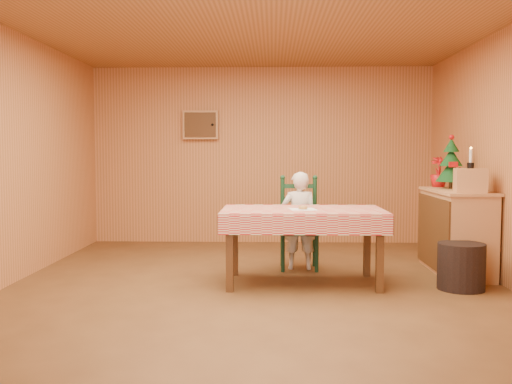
# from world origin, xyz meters

# --- Properties ---
(ground) EXTENTS (6.00, 6.00, 0.00)m
(ground) POSITION_xyz_m (0.00, 0.00, 0.00)
(ground) COLOR brown
(ground) RESTS_ON ground
(cabin_walls) EXTENTS (5.10, 6.05, 2.65)m
(cabin_walls) POSITION_xyz_m (-0.00, 0.53, 1.83)
(cabin_walls) COLOR #C27A46
(cabin_walls) RESTS_ON ground
(dining_table) EXTENTS (1.66, 0.96, 0.77)m
(dining_table) POSITION_xyz_m (0.47, 0.31, 0.69)
(dining_table) COLOR #522F15
(dining_table) RESTS_ON ground
(ladder_chair) EXTENTS (0.44, 0.40, 1.08)m
(ladder_chair) POSITION_xyz_m (0.47, 1.10, 0.50)
(ladder_chair) COLOR #10321A
(ladder_chair) RESTS_ON ground
(seated_child) EXTENTS (0.41, 0.27, 1.12)m
(seated_child) POSITION_xyz_m (0.47, 1.04, 0.56)
(seated_child) COLOR silver
(seated_child) RESTS_ON ground
(napkin) EXTENTS (0.29, 0.29, 0.00)m
(napkin) POSITION_xyz_m (0.47, 0.26, 0.77)
(napkin) COLOR white
(napkin) RESTS_ON dining_table
(donut) EXTENTS (0.12, 0.12, 0.03)m
(donut) POSITION_xyz_m (0.47, 0.26, 0.79)
(donut) COLOR #B68341
(donut) RESTS_ON napkin
(shelf_unit) EXTENTS (0.54, 1.24, 0.93)m
(shelf_unit) POSITION_xyz_m (2.21, 0.89, 0.47)
(shelf_unit) COLOR tan
(shelf_unit) RESTS_ON ground
(crate) EXTENTS (0.35, 0.35, 0.25)m
(crate) POSITION_xyz_m (2.22, 0.49, 1.06)
(crate) COLOR tan
(crate) RESTS_ON shelf_unit
(christmas_tree) EXTENTS (0.34, 0.34, 0.62)m
(christmas_tree) POSITION_xyz_m (2.22, 1.14, 1.21)
(christmas_tree) COLOR #522F15
(christmas_tree) RESTS_ON shelf_unit
(flower_arrangement) EXTENTS (0.20, 0.20, 0.36)m
(flower_arrangement) POSITION_xyz_m (2.17, 1.44, 1.11)
(flower_arrangement) COLOR #B31012
(flower_arrangement) RESTS_ON shelf_unit
(candle_set) EXTENTS (0.07, 0.07, 0.22)m
(candle_set) POSITION_xyz_m (2.22, 0.49, 1.24)
(candle_set) COLOR black
(candle_set) RESTS_ON crate
(storage_bin) EXTENTS (0.60, 0.60, 0.46)m
(storage_bin) POSITION_xyz_m (2.02, 0.10, 0.23)
(storage_bin) COLOR black
(storage_bin) RESTS_ON ground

